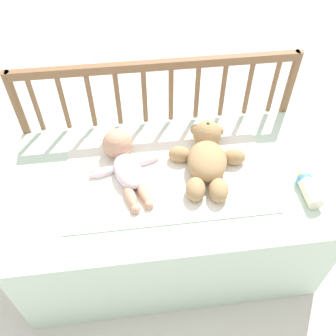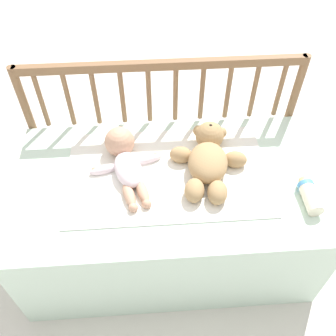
% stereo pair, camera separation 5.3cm
% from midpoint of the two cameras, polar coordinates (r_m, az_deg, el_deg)
% --- Properties ---
extents(ground_plane, '(12.00, 12.00, 0.00)m').
position_cam_midpoint_polar(ground_plane, '(1.88, 0.84, -11.22)').
color(ground_plane, silver).
extents(crib_mattress, '(1.23, 0.69, 0.48)m').
position_cam_midpoint_polar(crib_mattress, '(1.68, 0.93, -7.09)').
color(crib_mattress, silver).
rests_on(crib_mattress, ground_plane).
extents(crib_rail, '(1.23, 0.04, 0.79)m').
position_cam_midpoint_polar(crib_rail, '(1.69, 0.05, 9.59)').
color(crib_rail, brown).
rests_on(crib_rail, ground_plane).
extents(blanket, '(0.80, 0.49, 0.01)m').
position_cam_midpoint_polar(blanket, '(1.51, 0.95, -0.76)').
color(blanket, white).
rests_on(blanket, crib_mattress).
extents(teddy_bear, '(0.32, 0.40, 0.12)m').
position_cam_midpoint_polar(teddy_bear, '(1.51, 7.13, 1.47)').
color(teddy_bear, tan).
rests_on(teddy_bear, crib_mattress).
extents(baby, '(0.30, 0.39, 0.12)m').
position_cam_midpoint_polar(baby, '(1.51, -5.57, 1.34)').
color(baby, white).
rests_on(baby, crib_mattress).
extents(baby_bottle, '(0.06, 0.17, 0.06)m').
position_cam_midpoint_polar(baby_bottle, '(1.51, 21.67, -3.78)').
color(baby_bottle, '#F4E5CC').
rests_on(baby_bottle, crib_mattress).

